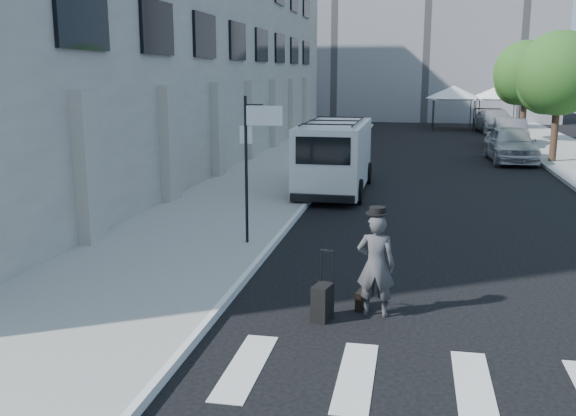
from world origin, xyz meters
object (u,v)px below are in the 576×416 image
at_px(suitcase, 322,302).
at_px(parked_car_b, 510,133).
at_px(cargo_van, 335,156).
at_px(parked_car_c, 495,121).
at_px(parked_car_a, 511,144).
at_px(businessman, 376,265).
at_px(briefcase, 362,299).

bearing_deg(suitcase, parked_car_b, 89.79).
relative_size(cargo_van, parked_car_c, 1.16).
xyz_separation_m(parked_car_a, parked_car_b, (0.88, 6.65, -0.06)).
relative_size(businessman, cargo_van, 0.28).
distance_m(businessman, parked_car_c, 36.83).
bearing_deg(parked_car_b, parked_car_c, 92.12).
bearing_deg(briefcase, suitcase, -121.17).
height_order(suitcase, parked_car_b, parked_car_b).
xyz_separation_m(briefcase, parked_car_c, (6.35, 36.02, 0.65)).
relative_size(businessman, parked_car_a, 0.36).
distance_m(suitcase, parked_car_b, 28.81).
bearing_deg(businessman, cargo_van, -76.33).
relative_size(suitcase, parked_car_b, 0.25).
height_order(suitcase, parked_car_c, parked_car_c).
distance_m(briefcase, cargo_van, 11.74).
relative_size(cargo_van, parked_car_a, 1.30).
distance_m(businessman, cargo_van, 12.04).
xyz_separation_m(suitcase, parked_car_a, (5.93, 21.33, 0.53)).
distance_m(businessman, suitcase, 1.12).
xyz_separation_m(suitcase, parked_car_c, (6.97, 36.70, 0.50)).
xyz_separation_m(parked_car_b, parked_car_c, (0.15, 8.72, 0.02)).
bearing_deg(cargo_van, parked_car_a, 51.71).
relative_size(parked_car_a, parked_car_c, 0.89).
distance_m(suitcase, parked_car_c, 37.36).
distance_m(parked_car_b, parked_car_c, 8.72).
relative_size(briefcase, suitcase, 0.37).
xyz_separation_m(suitcase, parked_car_b, (6.81, 27.99, 0.48)).
bearing_deg(businessman, parked_car_c, -96.22).
xyz_separation_m(suitcase, cargo_van, (-1.29, 12.22, 0.94)).
height_order(suitcase, parked_car_a, parked_car_a).
bearing_deg(parked_car_a, suitcase, -108.08).
bearing_deg(businessman, suitcase, 26.84).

